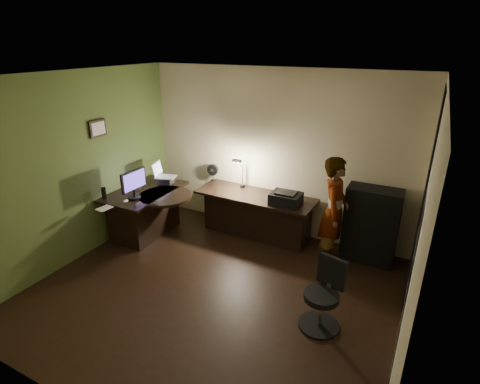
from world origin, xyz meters
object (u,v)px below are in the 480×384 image
at_px(monitor, 133,188).
at_px(office_chair, 321,296).
at_px(desk_left, 147,212).
at_px(cabinet, 371,225).
at_px(person, 334,212).
at_px(desk_right, 255,215).

relative_size(monitor, office_chair, 0.58).
height_order(desk_left, cabinet, cabinet).
height_order(monitor, person, person).
relative_size(cabinet, monitor, 2.32).
xyz_separation_m(desk_left, person, (2.96, 0.57, 0.41)).
relative_size(desk_right, cabinet, 1.73).
height_order(desk_left, desk_right, desk_left).
bearing_deg(office_chair, monitor, -174.58).
xyz_separation_m(monitor, office_chair, (3.13, -0.53, -0.55)).
bearing_deg(desk_right, monitor, -142.95).
bearing_deg(person, office_chair, -176.73).
height_order(desk_right, cabinet, cabinet).
relative_size(desk_right, office_chair, 2.34).
height_order(desk_right, person, person).
distance_m(desk_right, monitor, 1.99).
height_order(desk_right, monitor, monitor).
relative_size(monitor, person, 0.30).
distance_m(desk_left, desk_right, 1.81).
distance_m(cabinet, office_chair, 1.76).
bearing_deg(cabinet, office_chair, -97.18).
bearing_deg(desk_left, cabinet, 13.11).
xyz_separation_m(desk_left, monitor, (0.09, -0.33, 0.57)).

